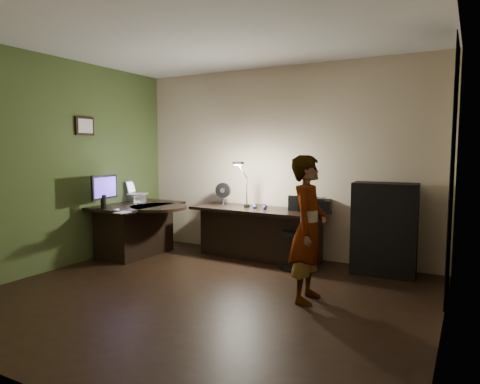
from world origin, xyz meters
The scene contains 27 objects.
floor centered at (0.00, 0.00, -0.01)m, with size 4.50×4.00×0.01m, color black.
ceiling centered at (0.00, 0.00, 2.71)m, with size 4.50×4.00×0.01m, color silver.
wall_back centered at (0.00, 2.00, 1.35)m, with size 4.50×0.01×2.70m, color #C5B18E.
wall_front centered at (0.00, -2.00, 1.35)m, with size 4.50×0.01×2.70m, color #C5B18E.
wall_left centered at (-2.25, 0.00, 1.35)m, with size 0.01×4.00×2.70m, color #C5B18E.
wall_right centered at (2.25, 0.00, 1.35)m, with size 0.01×4.00×2.70m, color #C5B18E.
green_wall_overlay centered at (-2.24, 0.00, 1.35)m, with size 0.00×4.00×2.70m, color #445828.
arched_doorway centered at (2.24, 1.15, 1.30)m, with size 0.01×0.90×2.60m, color black.
french_door centered at (2.24, -0.55, 1.05)m, with size 0.02×0.92×2.10m, color white.
framed_picture centered at (-2.22, 0.45, 1.85)m, with size 0.04×0.30×0.25m, color black.
desk_left centered at (-1.83, 1.01, 0.37)m, with size 0.79×1.29×0.74m, color black.
desk_right centered at (-0.19, 1.63, 0.36)m, with size 1.91×0.67×0.72m, color black.
cabinet centered at (1.51, 1.70, 0.57)m, with size 0.76×0.38×1.13m, color black.
laptop_stand centered at (-2.11, 1.30, 0.79)m, with size 0.26×0.21×0.11m, color silver.
laptop centered at (-2.07, 1.30, 0.95)m, with size 0.29×0.27×0.20m, color silver.
monitor centered at (-1.94, 0.48, 0.90)m, with size 0.10×0.50×0.33m, color black.
mouse centered at (-1.60, 0.38, 0.76)m, with size 0.06×0.09×0.03m, color silver.
phone centered at (-1.80, 1.10, 0.74)m, with size 0.06×0.12×0.01m, color black.
pen centered at (-1.28, 0.89, 0.74)m, with size 0.01×0.15×0.01m, color black.
speaker centered at (-1.89, 0.43, 0.84)m, with size 0.08×0.08×0.19m, color black.
notepad centered at (-1.44, 0.31, 0.74)m, with size 0.14×0.19×0.01m, color silver.
desk_fan centered at (-0.79, 1.71, 0.87)m, with size 0.23×0.12×0.35m, color black.
headphones centered at (-0.14, 1.60, 0.75)m, with size 0.20×0.08×0.09m, color navy.
printer centered at (0.58, 1.81, 0.79)m, with size 0.41×0.32×0.18m, color black.
desk_lamp centered at (-0.36, 1.64, 1.06)m, with size 0.17×0.33×0.72m, color black.
office_chair centered at (0.49, 1.47, 0.46)m, with size 0.52×0.52×0.92m, color black.
person centered at (0.99, 0.39, 0.74)m, with size 0.53×0.35×1.48m, color #D8A88C.
Camera 1 is at (2.42, -3.66, 1.54)m, focal length 32.00 mm.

